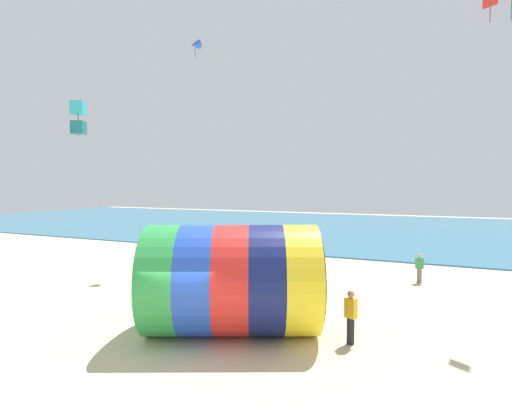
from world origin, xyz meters
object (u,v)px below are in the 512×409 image
kite_blue_delta (195,45)px  bystander_mid_beach (314,257)px  kite_handler (351,317)px  bystander_near_water (419,268)px  giant_inflatable_tube (233,279)px  kite_cyan_box (78,118)px

kite_blue_delta → bystander_mid_beach: kite_blue_delta is taller
kite_handler → bystander_mid_beach: kite_handler is taller
kite_handler → bystander_near_water: (1.74, 9.45, -0.12)m
giant_inflatable_tube → bystander_near_water: (5.59, 10.14, -1.09)m
giant_inflatable_tube → kite_blue_delta: kite_blue_delta is taller
giant_inflatable_tube → bystander_mid_beach: 10.58m
kite_blue_delta → bystander_near_water: kite_blue_delta is taller
kite_handler → kite_cyan_box: bearing=-179.2°
bystander_near_water → giant_inflatable_tube: bearing=-118.9°
kite_cyan_box → bystander_near_water: bearing=36.1°
kite_cyan_box → bystander_mid_beach: (7.50, 10.00, -7.03)m
kite_blue_delta → bystander_mid_beach: bearing=1.4°
kite_handler → kite_blue_delta: bearing=140.9°
kite_handler → bystander_near_water: kite_handler is taller
kite_blue_delta → kite_cyan_box: 11.59m
kite_cyan_box → bystander_mid_beach: bearing=53.1°
giant_inflatable_tube → kite_handler: (3.85, 0.69, -0.97)m
bystander_near_water → bystander_mid_beach: bystander_mid_beach is taller
giant_inflatable_tube → kite_cyan_box: (-7.59, 0.53, 6.03)m
kite_cyan_box → bystander_mid_beach: size_ratio=0.87×
kite_cyan_box → bystander_mid_beach: kite_cyan_box is taller
kite_handler → kite_blue_delta: (-11.87, 9.65, 13.18)m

